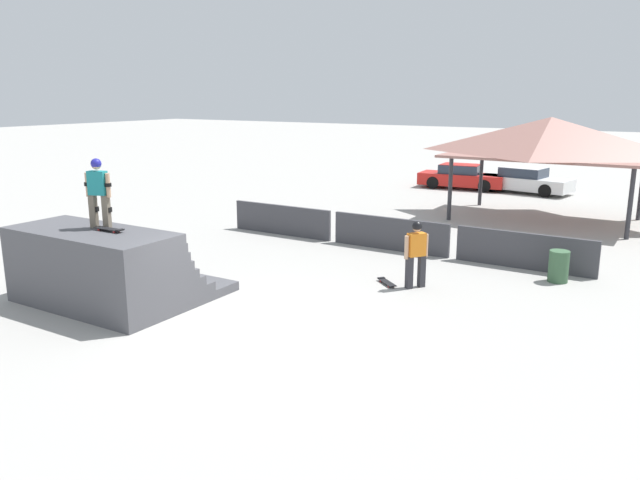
# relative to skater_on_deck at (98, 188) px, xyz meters

# --- Properties ---
(ground_plane) EXTENTS (160.00, 160.00, 0.00)m
(ground_plane) POSITION_rel_skater_on_deck_xyz_m (3.70, 0.45, -2.76)
(ground_plane) COLOR #A3A09B
(quarter_pipe_ramp) EXTENTS (4.24, 3.62, 1.82)m
(quarter_pipe_ramp) POSITION_rel_skater_on_deck_xyz_m (-0.01, 0.02, -1.96)
(quarter_pipe_ramp) COLOR #4C4C51
(quarter_pipe_ramp) RESTS_ON ground
(skater_on_deck) EXTENTS (0.70, 0.36, 1.63)m
(skater_on_deck) POSITION_rel_skater_on_deck_xyz_m (0.00, 0.00, 0.00)
(skater_on_deck) COLOR #6B6051
(skater_on_deck) RESTS_ON quarter_pipe_ramp
(skateboard_on_deck) EXTENTS (0.82, 0.22, 0.09)m
(skateboard_on_deck) POSITION_rel_skater_on_deck_xyz_m (0.47, -0.14, -0.88)
(skateboard_on_deck) COLOR red
(skateboard_on_deck) RESTS_ON quarter_pipe_ramp
(bystander_walking) EXTENTS (0.49, 0.62, 1.76)m
(bystander_walking) POSITION_rel_skater_on_deck_xyz_m (5.87, 4.96, -1.73)
(bystander_walking) COLOR #2D2D33
(bystander_walking) RESTS_ON ground
(skateboard_on_ground) EXTENTS (0.75, 0.67, 0.09)m
(skateboard_on_ground) POSITION_rel_skater_on_deck_xyz_m (5.11, 4.84, -2.70)
(skateboard_on_ground) COLOR red
(skateboard_on_ground) RESTS_ON ground
(barrier_fence) EXTENTS (12.42, 0.12, 1.05)m
(barrier_fence) POSITION_rel_skater_on_deck_xyz_m (3.58, 8.25, -2.24)
(barrier_fence) COLOR #3D3D42
(barrier_fence) RESTS_ON ground
(pavilion_shelter) EXTENTS (7.53, 4.60, 4.02)m
(pavilion_shelter) POSITION_rel_skater_on_deck_xyz_m (6.69, 15.83, 0.47)
(pavilion_shelter) COLOR #2D2D33
(pavilion_shelter) RESTS_ON ground
(trash_bin) EXTENTS (0.52, 0.52, 0.85)m
(trash_bin) POSITION_rel_skater_on_deck_xyz_m (8.91, 7.43, -2.34)
(trash_bin) COLOR #385B3D
(trash_bin) RESTS_ON ground
(parked_car_red) EXTENTS (4.52, 1.97, 1.27)m
(parked_car_red) POSITION_rel_skater_on_deck_xyz_m (1.12, 22.17, -2.16)
(parked_car_red) COLOR red
(parked_car_red) RESTS_ON ground
(parked_car_white) EXTENTS (4.69, 2.43, 1.27)m
(parked_car_white) POSITION_rel_skater_on_deck_xyz_m (4.27, 22.52, -2.16)
(parked_car_white) COLOR silver
(parked_car_white) RESTS_ON ground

